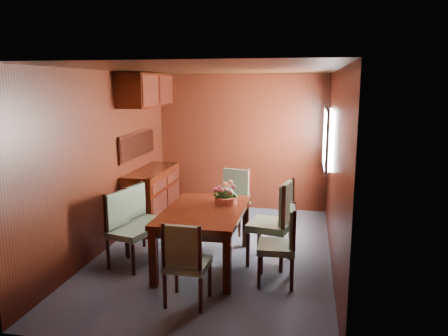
% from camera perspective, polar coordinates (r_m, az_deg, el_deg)
% --- Properties ---
extents(ground, '(4.50, 4.50, 0.00)m').
position_cam_1_polar(ground, '(5.95, -1.07, -11.01)').
color(ground, '#3A4050').
rests_on(ground, ground).
extents(room_shell, '(3.06, 4.52, 2.41)m').
position_cam_1_polar(room_shell, '(5.90, -1.44, 5.16)').
color(room_shell, black).
rests_on(room_shell, ground).
extents(sideboard, '(0.48, 1.40, 0.90)m').
position_cam_1_polar(sideboard, '(7.07, -9.33, -3.76)').
color(sideboard, black).
rests_on(sideboard, ground).
extents(dining_table, '(0.96, 1.53, 0.72)m').
position_cam_1_polar(dining_table, '(5.40, -2.55, -6.39)').
color(dining_table, black).
rests_on(dining_table, ground).
extents(chair_left_near, '(0.52, 0.54, 0.94)m').
position_cam_1_polar(chair_left_near, '(5.52, -12.86, -7.28)').
color(chair_left_near, black).
rests_on(chair_left_near, ground).
extents(chair_left_far, '(0.52, 0.53, 0.93)m').
position_cam_1_polar(chair_left_far, '(5.88, -10.74, -6.13)').
color(chair_left_far, black).
rests_on(chair_left_far, ground).
extents(chair_right_near, '(0.43, 0.45, 0.91)m').
position_cam_1_polar(chair_right_near, '(4.98, 7.68, -9.36)').
color(chair_right_near, black).
rests_on(chair_right_near, ground).
extents(chair_right_far, '(0.58, 0.59, 1.07)m').
position_cam_1_polar(chair_right_far, '(5.45, 6.87, -6.55)').
color(chair_right_far, black).
rests_on(chair_right_far, ground).
extents(chair_head, '(0.44, 0.42, 0.90)m').
position_cam_1_polar(chair_head, '(4.47, -5.07, -11.78)').
color(chair_head, black).
rests_on(chair_head, ground).
extents(chair_foot, '(0.53, 0.52, 0.96)m').
position_cam_1_polar(chair_foot, '(6.69, 1.26, -3.73)').
color(chair_foot, black).
rests_on(chair_foot, ground).
extents(flower_centerpiece, '(0.31, 0.31, 0.31)m').
position_cam_1_polar(flower_centerpiece, '(5.57, 0.25, -3.19)').
color(flower_centerpiece, '#C7543D').
rests_on(flower_centerpiece, dining_table).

